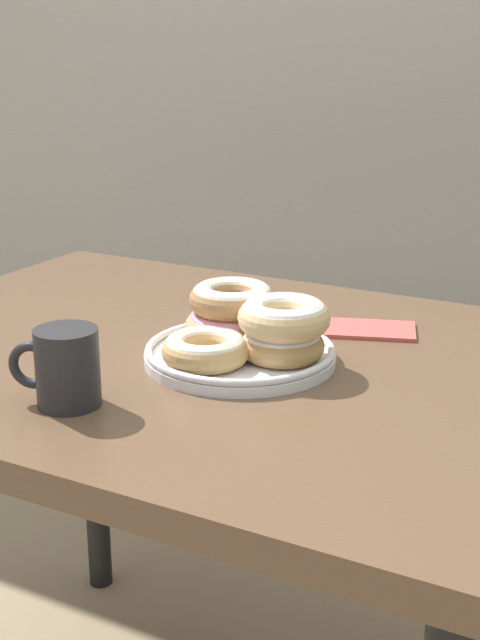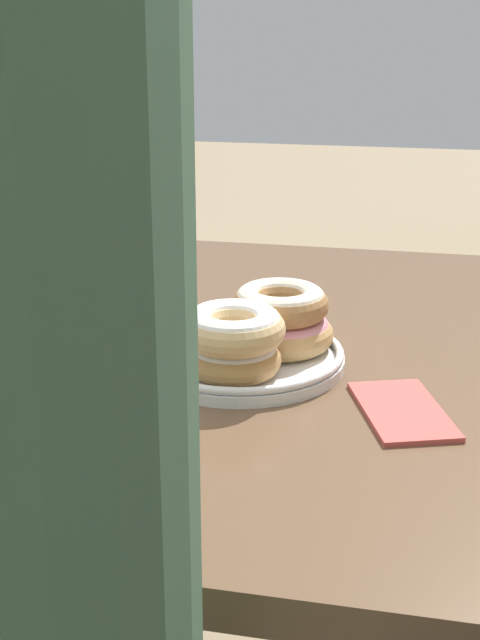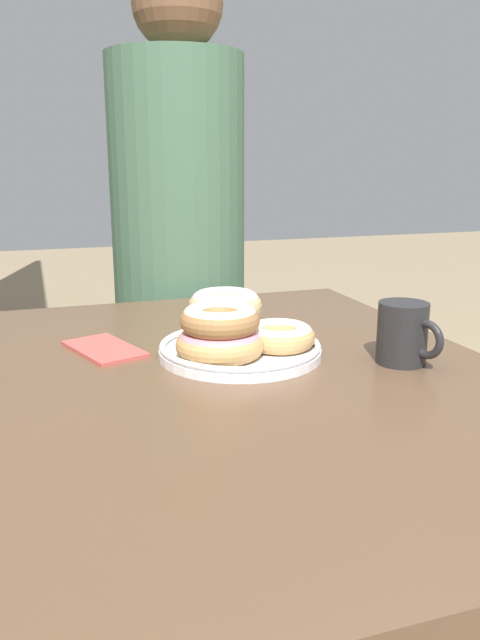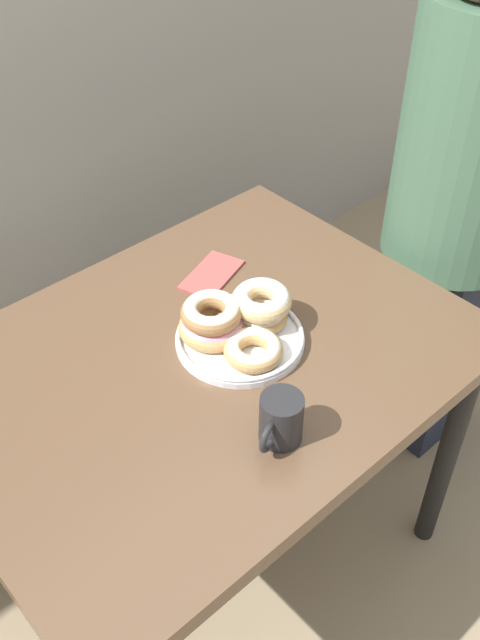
# 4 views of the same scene
# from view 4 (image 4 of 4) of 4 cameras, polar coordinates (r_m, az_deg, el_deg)

# --- Properties ---
(ground_plane) EXTENTS (14.00, 14.00, 0.00)m
(ground_plane) POSITION_cam_4_polar(r_m,az_deg,el_deg) (1.92, 2.81, -22.64)
(ground_plane) COLOR #937F60
(dining_table) EXTENTS (1.05, 0.79, 0.74)m
(dining_table) POSITION_cam_4_polar(r_m,az_deg,el_deg) (1.47, -2.79, -5.17)
(dining_table) COLOR brown
(dining_table) RESTS_ON ground_plane
(donut_plate) EXTENTS (0.27, 0.27, 0.09)m
(donut_plate) POSITION_cam_4_polar(r_m,az_deg,el_deg) (1.42, -0.14, -0.33)
(donut_plate) COLOR white
(donut_plate) RESTS_ON dining_table
(coffee_mug) EXTENTS (0.11, 0.08, 0.10)m
(coffee_mug) POSITION_cam_4_polar(r_m,az_deg,el_deg) (1.24, 3.25, -7.93)
(coffee_mug) COLOR #232326
(coffee_mug) RESTS_ON dining_table
(person_figure) EXTENTS (0.38, 0.34, 1.49)m
(person_figure) POSITION_cam_4_polar(r_m,az_deg,el_deg) (1.81, 17.38, 8.82)
(person_figure) COLOR #232838
(person_figure) RESTS_ON ground_plane
(napkin) EXTENTS (0.18, 0.13, 0.01)m
(napkin) POSITION_cam_4_polar(r_m,az_deg,el_deg) (1.60, -2.29, 3.64)
(napkin) COLOR #BC4C47
(napkin) RESTS_ON dining_table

